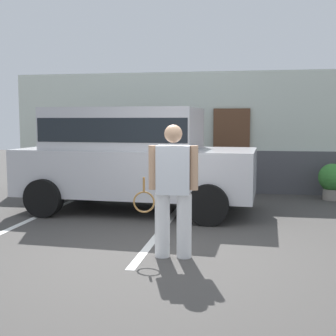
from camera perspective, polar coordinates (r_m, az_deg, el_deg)
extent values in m
plane|color=#423F3D|center=(6.20, -0.47, -10.88)|extent=(40.00, 40.00, 0.00)
cube|color=silver|center=(8.49, -17.58, -6.51)|extent=(0.12, 4.40, 0.01)
cube|color=silver|center=(7.68, -0.61, -7.55)|extent=(0.12, 4.40, 0.01)
cube|color=silver|center=(11.61, 4.68, 4.54)|extent=(10.04, 0.30, 3.02)
cube|color=#4C4C51|center=(11.48, 4.54, -0.39)|extent=(8.43, 0.10, 1.06)
cube|color=brown|center=(11.37, 7.98, 2.15)|extent=(0.90, 0.06, 2.10)
cube|color=#B7B7BC|center=(9.01, -3.87, -0.39)|extent=(4.69, 2.12, 0.90)
cube|color=#B7B7BC|center=(9.03, -5.43, 5.01)|extent=(2.98, 1.90, 0.80)
cube|color=black|center=(9.03, -5.43, 4.89)|extent=(2.92, 1.91, 0.44)
cylinder|color=black|center=(9.69, 6.60, -2.60)|extent=(0.73, 0.29, 0.72)
cylinder|color=black|center=(7.83, 5.10, -4.63)|extent=(0.73, 0.29, 0.72)
cylinder|color=black|center=(10.48, -10.51, -2.01)|extent=(0.73, 0.29, 0.72)
cylinder|color=black|center=(8.79, -15.40, -3.66)|extent=(0.73, 0.29, 0.72)
cylinder|color=white|center=(5.99, 2.05, -7.29)|extent=(0.20, 0.20, 0.85)
cylinder|color=white|center=(6.02, -0.72, -7.22)|extent=(0.20, 0.20, 0.85)
cube|color=silver|center=(5.88, 0.67, -0.22)|extent=(0.45, 0.30, 0.63)
sphere|color=tan|center=(5.85, 0.67, 4.34)|extent=(0.23, 0.23, 0.23)
cylinder|color=tan|center=(5.86, 3.31, 0.01)|extent=(0.11, 0.11, 0.58)
cylinder|color=tan|center=(5.91, -1.95, 0.07)|extent=(0.11, 0.11, 0.58)
torus|color=olive|center=(6.04, -3.05, -4.31)|extent=(0.37, 0.05, 0.37)
cylinder|color=olive|center=(6.00, -3.06, -2.10)|extent=(0.03, 0.03, 0.20)
cylinder|color=gray|center=(10.99, 19.95, -3.15)|extent=(0.41, 0.41, 0.25)
sphere|color=#387F33|center=(10.94, 20.03, -1.12)|extent=(0.63, 0.63, 0.63)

